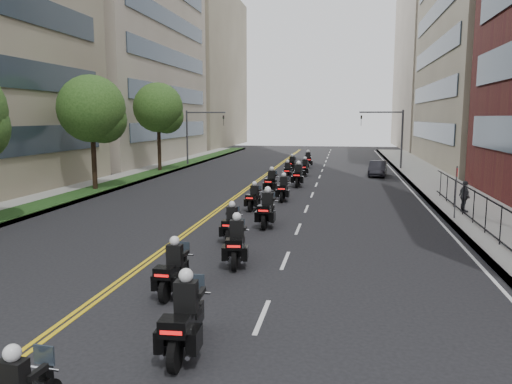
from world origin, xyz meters
TOP-DOWN VIEW (x-y plane):
  - sidewalk_right at (12.00, 25.00)m, footprint 4.00×90.00m
  - sidewalk_left at (-12.00, 25.00)m, footprint 4.00×90.00m
  - grass_strip at (-11.20, 25.00)m, footprint 2.00×90.00m
  - building_right_far at (21.50, 78.00)m, footprint 15.00×28.00m
  - building_left_mid at (-21.98, 48.00)m, footprint 16.11×28.00m
  - building_left_far at (-22.00, 78.00)m, footprint 16.00×28.00m
  - iron_fence at (11.00, 12.00)m, footprint 0.05×28.00m
  - street_trees at (-11.05, 18.61)m, footprint 4.40×38.40m
  - traffic_signal_right at (9.54, 42.00)m, footprint 4.09×0.20m
  - traffic_signal_left at (-9.54, 42.00)m, footprint 4.09×0.20m
  - motorcycle_1 at (1.92, 2.80)m, footprint 0.60×2.45m
  - motorcycle_2 at (0.49, 6.18)m, footprint 0.51×2.21m
  - motorcycle_3 at (1.63, 9.26)m, footprint 0.70×2.39m
  - motorcycle_4 at (0.73, 12.51)m, footprint 0.50×2.15m
  - motorcycle_5 at (1.75, 15.32)m, footprint 0.57×2.46m
  - motorcycle_6 at (0.43, 19.25)m, footprint 0.57×2.08m
  - motorcycle_7 at (1.65, 22.46)m, footprint 0.52×2.28m
  - motorcycle_8 at (0.51, 25.30)m, footprint 0.59×2.35m
  - motorcycle_9 at (1.95, 28.81)m, footprint 0.58×2.49m
  - motorcycle_10 at (0.77, 32.48)m, footprint 0.53×2.15m
  - motorcycle_11 at (1.92, 35.46)m, footprint 0.53×2.21m
  - motorcycle_12 at (0.48, 38.58)m, footprint 0.63×2.20m
  - motorcycle_13 at (1.71, 42.31)m, footprint 0.68×2.40m
  - parked_sedan at (8.00, 36.28)m, footprint 1.83×4.03m
  - pedestrian_c at (11.20, 19.69)m, footprint 0.62×1.01m

SIDE VIEW (x-z plane):
  - sidewalk_right at x=12.00m, z-range 0.00..0.15m
  - sidewalk_left at x=-12.00m, z-range 0.00..0.15m
  - grass_strip at x=-11.20m, z-range 0.15..0.19m
  - motorcycle_6 at x=0.43m, z-range -0.16..1.37m
  - motorcycle_4 at x=0.73m, z-range -0.17..1.42m
  - motorcycle_10 at x=0.77m, z-range -0.17..1.42m
  - parked_sedan at x=8.00m, z-range 0.00..1.28m
  - motorcycle_12 at x=0.48m, z-range -0.17..1.45m
  - motorcycle_11 at x=1.92m, z-range -0.17..1.46m
  - motorcycle_2 at x=0.49m, z-range -0.17..1.46m
  - motorcycle_7 at x=1.65m, z-range -0.18..1.51m
  - motorcycle_8 at x=0.51m, z-range -0.18..1.55m
  - motorcycle_3 at x=1.63m, z-range -0.19..1.58m
  - motorcycle_13 at x=1.71m, z-range -0.19..1.59m
  - motorcycle_1 at x=1.92m, z-range -0.19..1.62m
  - motorcycle_5 at x=1.75m, z-range -0.19..1.63m
  - motorcycle_9 at x=1.95m, z-range -0.19..1.65m
  - iron_fence at x=11.00m, z-range 0.15..1.65m
  - pedestrian_c at x=11.20m, z-range 0.15..1.75m
  - traffic_signal_right at x=9.54m, z-range 0.90..6.50m
  - traffic_signal_left at x=-9.54m, z-range 0.90..6.50m
  - street_trees at x=-11.05m, z-range 1.14..9.12m
  - building_right_far at x=21.50m, z-range 0.00..26.00m
  - building_left_far at x=-22.00m, z-range 0.00..26.00m
  - building_left_mid at x=-21.98m, z-range 0.00..34.00m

